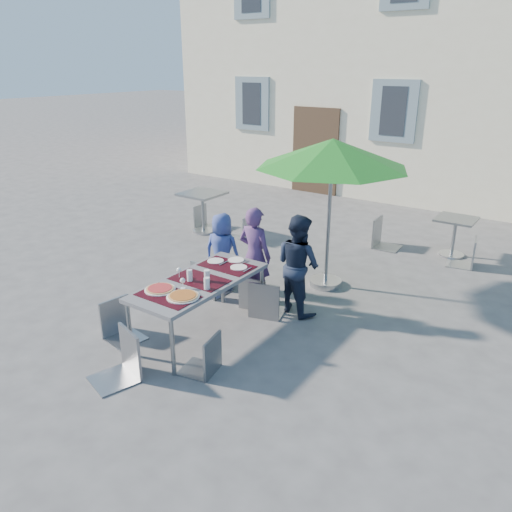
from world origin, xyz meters
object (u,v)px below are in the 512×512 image
Objects in this scene: bg_chair_l_1 at (384,215)px; child_1 at (255,255)px; child_0 at (222,251)px; chair_5 at (118,328)px; patio_umbrella at (332,155)px; bg_chair_r_0 at (248,213)px; dining_table at (200,284)px; chair_0 at (207,258)px; pizza_near_right at (183,296)px; bg_chair_r_1 at (470,235)px; chair_2 at (266,277)px; bg_chair_l_0 at (203,203)px; pizza_near_left at (160,289)px; chair_4 at (204,332)px; cafe_table_1 at (455,231)px; chair_3 at (117,297)px; cafe_table_0 at (203,204)px; child_2 at (298,264)px; chair_1 at (255,273)px.

child_1 is at bearing -101.54° from bg_chair_l_1.
child_0 reaches higher than chair_5.
patio_umbrella is 2.53× the size of bg_chair_r_0.
chair_0 reaches higher than dining_table.
pizza_near_right is 0.80m from chair_5.
bg_chair_r_1 is (1.54, -0.10, -0.06)m from bg_chair_l_1.
chair_2 reaches higher than bg_chair_r_0.
bg_chair_l_0 is (-2.88, 3.44, -0.18)m from dining_table.
bg_chair_l_1 is (0.06, 2.18, -1.41)m from patio_umbrella.
chair_5 is at bearing -71.04° from bg_chair_r_0.
pizza_near_left is at bearing -178.41° from pizza_near_right.
dining_table is 2.12× the size of chair_4.
chair_5 is 5.42m from bg_chair_l_0.
cafe_table_1 is 0.51m from bg_chair_r_1.
pizza_near_right is 0.36× the size of bg_chair_l_1.
patio_umbrella reaches higher than chair_3.
dining_table is 1.78× the size of bg_chair_l_1.
chair_2 is 1.13× the size of chair_4.
cafe_table_0 is at bearing 120.28° from chair_5.
chair_3 is at bearing 73.64° from child_0.
bg_chair_r_1 is (2.88, 3.38, -0.04)m from chair_0.
child_0 reaches higher than pizza_near_right.
child_2 is (0.67, 1.25, -0.00)m from dining_table.
dining_table is at bearing 109.61° from pizza_near_right.
bg_chair_l_0 reaches higher than cafe_table_0.
chair_0 is (-1.34, -0.31, -0.10)m from child_2.
pizza_near_right is at bearing 91.06° from child_2.
chair_2 is at bearing -98.28° from patio_umbrella.
bg_chair_l_0 is 1.27× the size of cafe_table_1.
cafe_table_1 is at bearing 68.30° from pizza_near_left.
chair_3 is 0.90× the size of bg_chair_l_1.
chair_3 is at bearing -115.92° from patio_umbrella.
child_1 is at bearing 87.48° from chair_5.
chair_0 reaches higher than chair_2.
pizza_near_left is 0.16× the size of patio_umbrella.
chair_0 is (-0.68, -0.24, -0.11)m from child_1.
bg_chair_l_1 is at bearing 176.27° from bg_chair_r_1.
cafe_table_1 is 0.67× the size of bg_chair_l_1.
bg_chair_l_1 is at bearing 81.09° from chair_1.
chair_5 is 5.99m from bg_chair_r_1.
chair_3 is (-0.79, -0.64, -0.15)m from dining_table.
bg_chair_r_0 is at bearing 119.60° from chair_4.
dining_table is 2.23× the size of cafe_table_0.
child_2 is at bearing 55.30° from chair_2.
child_0 is 3.40m from bg_chair_l_1.
pizza_near_right is 0.42× the size of chair_1.
pizza_near_right is at bearing 161.46° from chair_4.
chair_5 reaches higher than chair_0.
chair_5 reaches higher than pizza_near_right.
chair_2 is 3.89m from bg_chair_r_1.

